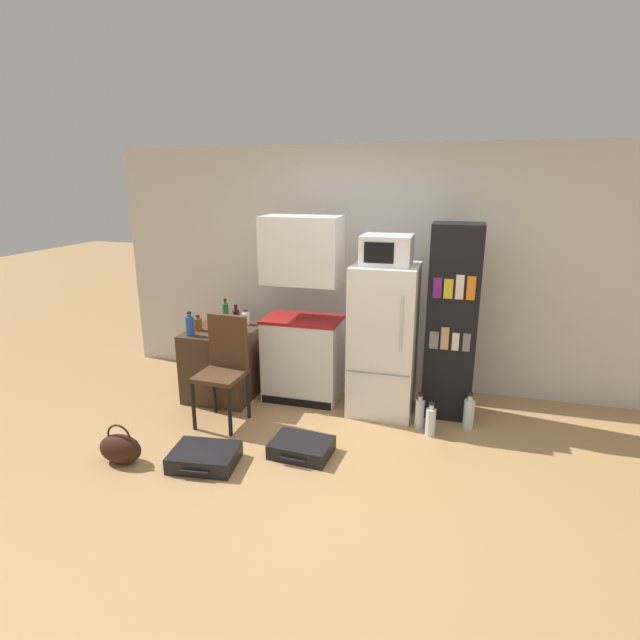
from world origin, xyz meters
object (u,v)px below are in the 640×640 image
(bottle_amber_beer, at_px, (198,324))
(water_bottle_front, at_px, (431,421))
(bottle_clear_short, at_px, (215,329))
(suitcase_large_flat, at_px, (302,447))
(bookshelf, at_px, (452,322))
(water_bottle_middle, at_px, (420,413))
(bottle_blue_soda, at_px, (190,325))
(water_bottle_back, at_px, (469,413))
(side_table, at_px, (225,362))
(refrigerator, at_px, (384,339))
(chair, at_px, (224,361))
(bottle_green_tall, at_px, (226,312))
(bowl, at_px, (240,320))
(kitchen_hutch, at_px, (303,317))
(bottle_wine_dark, at_px, (236,321))
(handbag, at_px, (120,448))
(microwave, at_px, (387,250))
(bottle_milk_white, at_px, (246,318))
(suitcase_small_flat, at_px, (205,457))

(bottle_amber_beer, height_order, water_bottle_front, bottle_amber_beer)
(bottle_clear_short, xyz_separation_m, suitcase_large_flat, (1.12, -0.72, -0.72))
(bookshelf, relative_size, water_bottle_middle, 5.30)
(bottle_blue_soda, distance_m, water_bottle_back, 2.76)
(side_table, height_order, bottle_clear_short, bottle_clear_short)
(refrigerator, distance_m, chair, 1.51)
(water_bottle_front, bearing_deg, suitcase_large_flat, -148.44)
(water_bottle_front, height_order, water_bottle_back, water_bottle_back)
(bottle_green_tall, xyz_separation_m, bowl, (0.15, 0.02, -0.09))
(kitchen_hutch, height_order, bottle_wine_dark, kitchen_hutch)
(side_table, relative_size, handbag, 2.13)
(suitcase_large_flat, bearing_deg, bowl, 135.12)
(bottle_green_tall, distance_m, bowl, 0.18)
(microwave, height_order, water_bottle_back, microwave)
(refrigerator, height_order, water_bottle_middle, refrigerator)
(bottle_green_tall, relative_size, water_bottle_middle, 0.72)
(side_table, bearing_deg, bottle_amber_beer, -153.86)
(bottle_milk_white, distance_m, chair, 0.79)
(bottle_amber_beer, bearing_deg, bottle_clear_short, -24.88)
(side_table, relative_size, bottle_milk_white, 4.92)
(chair, relative_size, water_bottle_back, 2.89)
(bottle_wine_dark, height_order, bottle_amber_beer, bottle_wine_dark)
(bookshelf, bearing_deg, handbag, -146.46)
(bottle_amber_beer, bearing_deg, bottle_wine_dark, 7.11)
(kitchen_hutch, relative_size, water_bottle_front, 5.80)
(bottle_milk_white, bearing_deg, bottle_green_tall, 169.23)
(bottle_clear_short, height_order, chair, chair)
(bottle_green_tall, height_order, water_bottle_back, bottle_green_tall)
(refrigerator, xyz_separation_m, water_bottle_back, (0.83, -0.18, -0.57))
(suitcase_small_flat, bearing_deg, microwave, 42.24)
(bookshelf, xyz_separation_m, bowl, (-2.19, 0.10, -0.18))
(water_bottle_front, relative_size, water_bottle_back, 0.92)
(kitchen_hutch, bearing_deg, bottle_blue_soda, -157.43)
(side_table, relative_size, bookshelf, 0.42)
(microwave, bearing_deg, bottle_amber_beer, -174.15)
(bottle_wine_dark, bearing_deg, bottle_amber_beer, -172.89)
(suitcase_small_flat, relative_size, water_bottle_front, 1.73)
(side_table, relative_size, suitcase_small_flat, 1.38)
(bottle_green_tall, xyz_separation_m, handbag, (-0.12, -1.72, -0.69))
(refrigerator, xyz_separation_m, suitcase_small_flat, (-1.19, -1.38, -0.65))
(bottle_milk_white, xyz_separation_m, handbag, (-0.37, -1.67, -0.65))
(bottle_clear_short, bearing_deg, chair, -51.67)
(bottle_wine_dark, relative_size, bowl, 2.30)
(bowl, bearing_deg, bottle_blue_soda, -115.13)
(water_bottle_middle, bearing_deg, bottle_clear_short, -179.87)
(microwave, xyz_separation_m, water_bottle_front, (0.50, -0.41, -1.44))
(bookshelf, xyz_separation_m, bottle_milk_white, (-2.09, 0.04, -0.13))
(handbag, bearing_deg, bookshelf, 33.54)
(microwave, xyz_separation_m, bowl, (-1.58, 0.21, -0.84))
(suitcase_small_flat, bearing_deg, bookshelf, 32.44)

